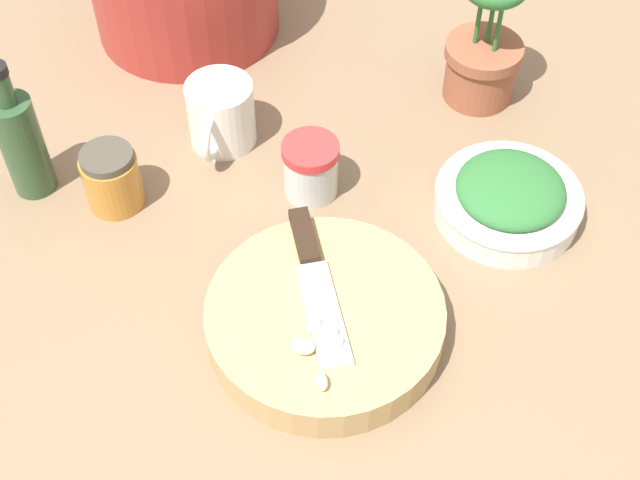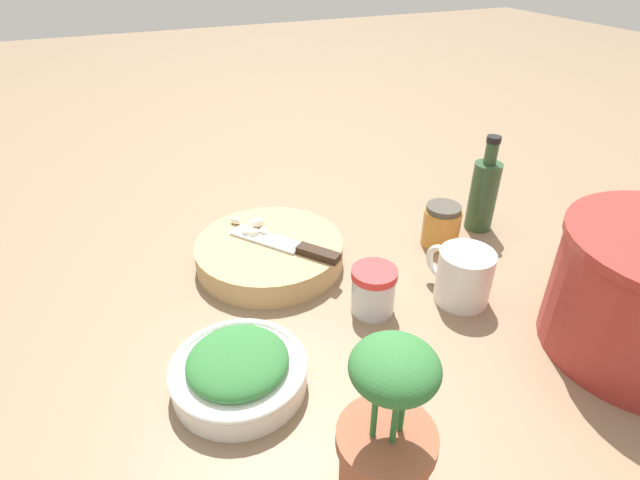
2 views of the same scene
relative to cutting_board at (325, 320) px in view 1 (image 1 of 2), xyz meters
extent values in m
plane|color=#7F664C|center=(-0.08, 0.09, -0.02)|extent=(5.00, 5.00, 0.00)
cylinder|color=tan|center=(0.00, 0.00, 0.00)|extent=(0.25, 0.25, 0.04)
cube|color=black|center=(-0.06, 0.07, 0.03)|extent=(0.06, 0.07, 0.01)
cube|color=silver|center=(0.00, -0.01, 0.02)|extent=(0.11, 0.12, 0.01)
ellipsoid|color=white|center=(0.00, -0.03, 0.03)|extent=(0.02, 0.02, 0.01)
ellipsoid|color=#F2E9C9|center=(0.02, -0.03, 0.03)|extent=(0.02, 0.02, 0.01)
ellipsoid|color=white|center=(0.04, -0.08, 0.03)|extent=(0.02, 0.02, 0.01)
ellipsoid|color=beige|center=(0.00, -0.06, 0.03)|extent=(0.03, 0.02, 0.02)
ellipsoid|color=silver|center=(0.03, -0.04, 0.03)|extent=(0.02, 0.02, 0.01)
cylinder|color=silver|center=(0.12, 0.24, 0.00)|extent=(0.17, 0.17, 0.03)
torus|color=silver|center=(0.12, 0.24, 0.01)|extent=(0.17, 0.17, 0.01)
ellipsoid|color=#2D6B33|center=(0.12, 0.24, 0.02)|extent=(0.13, 0.13, 0.04)
cylinder|color=silver|center=(-0.10, 0.18, 0.01)|extent=(0.07, 0.07, 0.06)
cylinder|color=red|center=(-0.10, 0.18, 0.05)|extent=(0.07, 0.07, 0.01)
cylinder|color=silver|center=(-0.24, 0.21, 0.02)|extent=(0.08, 0.08, 0.09)
torus|color=silver|center=(-0.23, 0.17, 0.02)|extent=(0.03, 0.06, 0.06)
cylinder|color=#BC7A2D|center=(-0.31, 0.06, 0.01)|extent=(0.07, 0.07, 0.07)
cylinder|color=#474238|center=(-0.31, 0.06, 0.05)|extent=(0.06, 0.06, 0.01)
cylinder|color=#2D4C2D|center=(-0.41, 0.04, 0.05)|extent=(0.05, 0.05, 0.13)
cylinder|color=#2D4C2D|center=(-0.41, 0.04, 0.13)|extent=(0.02, 0.02, 0.04)
cylinder|color=#935138|center=(0.02, 0.43, 0.02)|extent=(0.09, 0.09, 0.08)
cylinder|color=#935138|center=(0.02, 0.43, 0.05)|extent=(0.10, 0.10, 0.02)
cylinder|color=#2D6B33|center=(0.01, 0.43, 0.11)|extent=(0.01, 0.01, 0.09)
cylinder|color=#2D6B33|center=(0.02, 0.44, 0.11)|extent=(0.01, 0.01, 0.09)
cylinder|color=#2D6B33|center=(0.03, 0.43, 0.11)|extent=(0.01, 0.01, 0.09)
camera|label=1|loc=(0.23, -0.48, 0.77)|focal=50.00mm
camera|label=2|loc=(0.20, 0.69, 0.48)|focal=28.00mm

